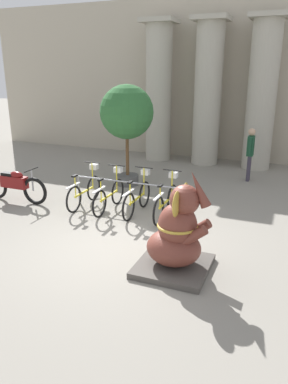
{
  "coord_description": "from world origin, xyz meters",
  "views": [
    {
      "loc": [
        3.13,
        -6.2,
        3.47
      ],
      "look_at": [
        0.33,
        0.68,
        1.0
      ],
      "focal_mm": 35.0,
      "sensor_mm": 36.0,
      "label": 1
    }
  ],
  "objects_px": {
    "person_pedestrian": "(250,150)",
    "potted_tree": "(127,115)",
    "bicycle_1": "(110,194)",
    "bicycle_2": "(137,197)",
    "bicycle_0": "(85,191)",
    "elephant_statue": "(177,237)",
    "bicycle_3": "(166,201)",
    "motorcycle": "(15,185)"
  },
  "relations": [
    {
      "from": "elephant_statue",
      "to": "bicycle_3",
      "type": "bearing_deg",
      "value": 113.17
    },
    {
      "from": "motorcycle",
      "to": "potted_tree",
      "type": "distance_m",
      "value": 3.76
    },
    {
      "from": "elephant_statue",
      "to": "motorcycle",
      "type": "distance_m",
      "value": 5.47
    },
    {
      "from": "person_pedestrian",
      "to": "potted_tree",
      "type": "height_order",
      "value": "potted_tree"
    },
    {
      "from": "elephant_statue",
      "to": "potted_tree",
      "type": "xyz_separation_m",
      "value": [
        -2.97,
        4.41,
        1.51
      ]
    },
    {
      "from": "potted_tree",
      "to": "bicycle_3",
      "type": "bearing_deg",
      "value": -46.64
    },
    {
      "from": "bicycle_2",
      "to": "person_pedestrian",
      "type": "distance_m",
      "value": 4.58
    },
    {
      "from": "motorcycle",
      "to": "bicycle_3",
      "type": "bearing_deg",
      "value": 6.42
    },
    {
      "from": "bicycle_1",
      "to": "bicycle_2",
      "type": "bearing_deg",
      "value": 4.6
    },
    {
      "from": "bicycle_0",
      "to": "motorcycle",
      "type": "relative_size",
      "value": 0.82
    },
    {
      "from": "bicycle_1",
      "to": "motorcycle",
      "type": "distance_m",
      "value": 2.69
    },
    {
      "from": "elephant_statue",
      "to": "person_pedestrian",
      "type": "height_order",
      "value": "elephant_statue"
    },
    {
      "from": "bicycle_1",
      "to": "bicycle_2",
      "type": "xyz_separation_m",
      "value": [
        0.75,
        0.06,
        0.0
      ]
    },
    {
      "from": "bicycle_2",
      "to": "potted_tree",
      "type": "height_order",
      "value": "potted_tree"
    },
    {
      "from": "bicycle_3",
      "to": "motorcycle",
      "type": "distance_m",
      "value": 4.18
    },
    {
      "from": "bicycle_2",
      "to": "person_pedestrian",
      "type": "xyz_separation_m",
      "value": [
        2.19,
        3.98,
        0.6
      ]
    },
    {
      "from": "bicycle_1",
      "to": "potted_tree",
      "type": "relative_size",
      "value": 0.56
    },
    {
      "from": "bicycle_1",
      "to": "potted_tree",
      "type": "bearing_deg",
      "value": 102.73
    },
    {
      "from": "bicycle_0",
      "to": "bicycle_3",
      "type": "distance_m",
      "value": 2.24
    },
    {
      "from": "motorcycle",
      "to": "person_pedestrian",
      "type": "height_order",
      "value": "person_pedestrian"
    },
    {
      "from": "bicycle_1",
      "to": "potted_tree",
      "type": "distance_m",
      "value": 2.83
    },
    {
      "from": "bicycle_1",
      "to": "bicycle_3",
      "type": "xyz_separation_m",
      "value": [
        1.49,
        0.08,
        0.0
      ]
    },
    {
      "from": "bicycle_1",
      "to": "elephant_statue",
      "type": "xyz_separation_m",
      "value": [
        2.48,
        -2.23,
        0.23
      ]
    },
    {
      "from": "elephant_statue",
      "to": "potted_tree",
      "type": "bearing_deg",
      "value": 123.98
    },
    {
      "from": "bicycle_2",
      "to": "potted_tree",
      "type": "bearing_deg",
      "value": 120.32
    },
    {
      "from": "motorcycle",
      "to": "bicycle_0",
      "type": "bearing_deg",
      "value": 12.61
    },
    {
      "from": "bicycle_3",
      "to": "elephant_statue",
      "type": "height_order",
      "value": "elephant_statue"
    },
    {
      "from": "person_pedestrian",
      "to": "potted_tree",
      "type": "distance_m",
      "value": 4.06
    },
    {
      "from": "bicycle_2",
      "to": "person_pedestrian",
      "type": "bearing_deg",
      "value": 61.23
    },
    {
      "from": "motorcycle",
      "to": "bicycle_2",
      "type": "bearing_deg",
      "value": 7.55
    },
    {
      "from": "elephant_statue",
      "to": "potted_tree",
      "type": "height_order",
      "value": "potted_tree"
    },
    {
      "from": "bicycle_1",
      "to": "person_pedestrian",
      "type": "distance_m",
      "value": 5.03
    },
    {
      "from": "person_pedestrian",
      "to": "bicycle_2",
      "type": "bearing_deg",
      "value": -118.77
    },
    {
      "from": "bicycle_2",
      "to": "bicycle_3",
      "type": "distance_m",
      "value": 0.75
    },
    {
      "from": "bicycle_0",
      "to": "elephant_statue",
      "type": "relative_size",
      "value": 0.89
    },
    {
      "from": "bicycle_0",
      "to": "bicycle_2",
      "type": "distance_m",
      "value": 1.49
    },
    {
      "from": "motorcycle",
      "to": "potted_tree",
      "type": "xyz_separation_m",
      "value": [
        2.17,
        2.57,
        1.68
      ]
    },
    {
      "from": "bicycle_1",
      "to": "elephant_statue",
      "type": "height_order",
      "value": "elephant_statue"
    },
    {
      "from": "bicycle_0",
      "to": "bicycle_2",
      "type": "height_order",
      "value": "same"
    },
    {
      "from": "bicycle_0",
      "to": "potted_tree",
      "type": "height_order",
      "value": "potted_tree"
    },
    {
      "from": "bicycle_2",
      "to": "bicycle_3",
      "type": "relative_size",
      "value": 1.0
    },
    {
      "from": "person_pedestrian",
      "to": "potted_tree",
      "type": "bearing_deg",
      "value": -151.44
    }
  ]
}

